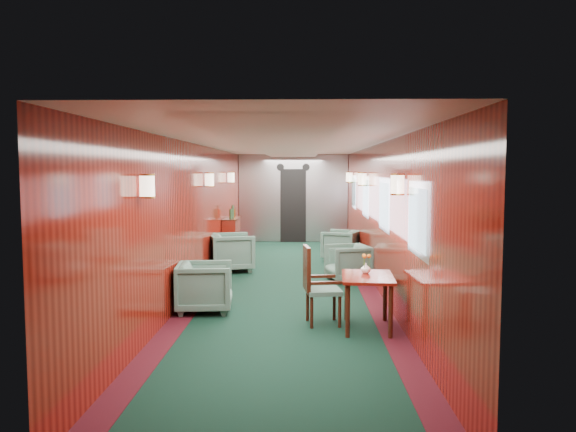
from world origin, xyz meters
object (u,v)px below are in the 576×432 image
object	(u,v)px
armchair_left_far	(232,252)
side_chair	(316,282)
armchair_right_near	(348,263)
armchair_right_far	(341,245)
credenza	(232,237)
armchair_left_near	(205,287)
dining_table	(368,284)

from	to	relation	value
armchair_left_far	side_chair	bearing A→B (deg)	-174.20
armchair_right_near	armchair_right_far	distance (m)	2.28
credenza	armchair_left_near	distance (m)	4.83
armchair_left_near	armchair_right_far	size ratio (longest dim) A/B	1.04
side_chair	armchair_left_near	bearing A→B (deg)	150.15
side_chair	armchair_right_far	size ratio (longest dim) A/B	1.38
dining_table	armchair_left_near	world-z (taller)	armchair_left_near
credenza	armchair_right_far	world-z (taller)	credenza
dining_table	side_chair	xyz separation A→B (m)	(-0.63, 0.19, -0.02)
side_chair	armchair_right_near	world-z (taller)	side_chair
armchair_right_near	armchair_left_near	bearing A→B (deg)	-58.46
dining_table	credenza	world-z (taller)	credenza
side_chair	credenza	bearing A→B (deg)	100.14
armchair_right_near	armchair_right_far	world-z (taller)	armchair_right_far
side_chair	armchair_right_near	bearing A→B (deg)	69.64
dining_table	armchair_left_far	xyz separation A→B (m)	(-2.19, 3.94, -0.19)
dining_table	armchair_right_near	size ratio (longest dim) A/B	1.30
armchair_left_far	dining_table	bearing A→B (deg)	-167.65
credenza	armchair_right_far	size ratio (longest dim) A/B	1.61
armchair_right_near	dining_table	bearing A→B (deg)	-14.59
armchair_left_near	armchair_right_near	xyz separation A→B (m)	(2.17, 2.26, -0.02)
armchair_left_far	armchair_right_far	xyz separation A→B (m)	(2.22, 1.39, -0.04)
side_chair	armchair_left_far	world-z (taller)	side_chair
credenza	armchair_right_near	bearing A→B (deg)	-46.87
side_chair	armchair_right_far	xyz separation A→B (m)	(0.66, 5.15, -0.21)
armchair_left_near	armchair_left_far	world-z (taller)	armchair_left_far
armchair_right_near	armchair_right_far	size ratio (longest dim) A/B	0.97
armchair_right_near	armchair_left_far	bearing A→B (deg)	-126.56
armchair_left_far	armchair_right_near	bearing A→B (deg)	-128.69
armchair_left_near	armchair_right_near	size ratio (longest dim) A/B	1.07
side_chair	armchair_right_far	world-z (taller)	side_chair
dining_table	credenza	xyz separation A→B (m)	(-2.41, 5.63, -0.10)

